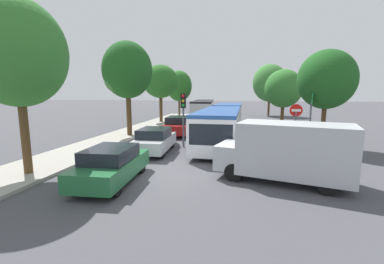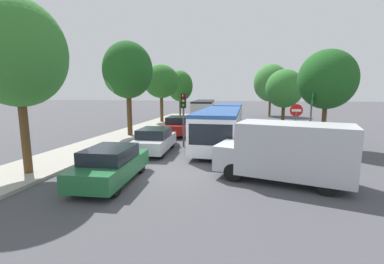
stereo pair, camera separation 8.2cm
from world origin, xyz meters
TOP-DOWN VIEW (x-y plane):
  - ground_plane at (0.00, 0.00)m, footprint 200.00×200.00m
  - kerb_strip_left at (-6.23, 12.19)m, footprint 3.20×34.38m
  - articulated_bus at (1.70, 9.78)m, footprint 2.75×16.05m
  - city_bus_rear at (-1.98, 24.38)m, footprint 3.31×11.28m
  - queued_car_green at (-1.91, -1.37)m, footprint 1.93×4.13m
  - queued_car_silver at (-1.93, 3.82)m, footprint 1.95×4.17m
  - queued_car_red at (-2.04, 10.12)m, footprint 2.10×4.48m
  - white_van at (4.73, -0.01)m, footprint 5.33×3.17m
  - traffic_light at (-0.60, 5.57)m, footprint 0.34×0.37m
  - no_entry_sign at (6.00, 5.03)m, footprint 0.70×0.08m
  - direction_sign_post at (7.08, 6.24)m, footprint 0.33×1.39m
  - tree_left_near at (-5.67, -1.28)m, footprint 3.72×3.72m
  - tree_left_mid at (-5.73, 8.59)m, footprint 3.79×3.79m
  - tree_left_far at (-6.04, 18.27)m, footprint 3.97×3.97m
  - tree_left_distant at (-5.82, 26.47)m, footprint 3.67×3.67m
  - tree_right_near at (8.01, 6.86)m, footprint 3.38×3.38m
  - tree_right_mid at (7.28, 17.67)m, footprint 3.76×3.76m
  - tree_right_far at (7.19, 30.09)m, footprint 4.99×4.99m

SIDE VIEW (x-z plane):
  - ground_plane at x=0.00m, z-range 0.00..0.00m
  - kerb_strip_left at x=-6.23m, z-range 0.00..0.14m
  - queued_car_green at x=-1.91m, z-range 0.01..1.41m
  - queued_car_silver at x=-1.93m, z-range 0.01..1.43m
  - queued_car_red at x=-2.04m, z-range 0.01..1.54m
  - white_van at x=4.73m, z-range 0.09..2.40m
  - articulated_bus at x=1.70m, z-range 0.18..2.56m
  - city_bus_rear at x=-1.98m, z-range 0.19..2.58m
  - no_entry_sign at x=6.00m, z-range 0.47..3.29m
  - traffic_light at x=-0.60m, z-range 0.80..4.20m
  - direction_sign_post at x=7.08m, z-range 0.75..4.35m
  - tree_right_mid at x=7.28m, z-range 0.85..6.68m
  - tree_right_near at x=8.01m, z-range 1.21..7.24m
  - tree_left_distant at x=-5.82m, z-range 1.09..7.70m
  - tree_left_far at x=-6.04m, z-range 1.40..7.99m
  - tree_left_near at x=-5.67m, z-range 1.32..8.43m
  - tree_right_far at x=7.19m, z-range 1.05..8.72m
  - tree_left_mid at x=-5.73m, z-range 1.38..8.70m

